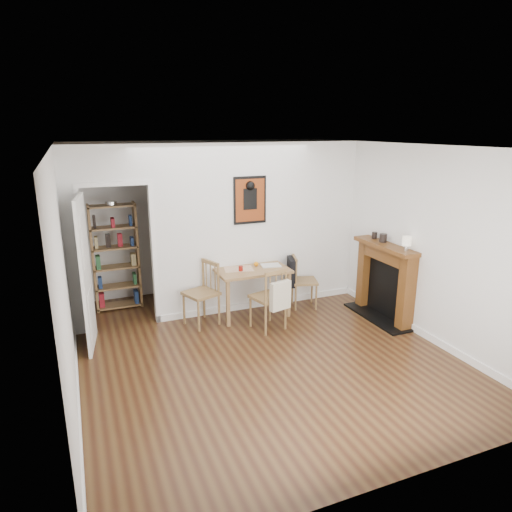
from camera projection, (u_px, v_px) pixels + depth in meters
name	position (u px, v px, depth m)	size (l,w,h in m)	color
ground	(259.00, 348.00, 6.01)	(5.20, 5.20, 0.00)	#4D3319
room_shell	(231.00, 231.00, 6.89)	(5.20, 5.20, 5.20)	white
dining_table	(252.00, 274.00, 6.94)	(1.09, 0.69, 0.74)	olive
chair_left	(201.00, 294.00, 6.63)	(0.61, 0.61, 0.95)	olive
chair_right	(303.00, 281.00, 7.30)	(0.58, 0.53, 0.85)	olive
chair_front	(269.00, 298.00, 6.49)	(0.57, 0.61, 0.93)	olive
bookshelf	(116.00, 257.00, 7.18)	(0.71, 0.28, 1.69)	olive
fireplace	(385.00, 279.00, 6.85)	(0.45, 1.25, 1.16)	brown
red_glass	(241.00, 269.00, 6.77)	(0.06, 0.06, 0.08)	maroon
orange_fruit	(256.00, 264.00, 7.02)	(0.07, 0.07, 0.07)	orange
placemat	(239.00, 269.00, 6.90)	(0.43, 0.32, 0.00)	beige
notebook	(271.00, 265.00, 7.05)	(0.30, 0.22, 0.01)	silver
mantel_lamp	(407.00, 242.00, 6.30)	(0.13, 0.13, 0.20)	silver
ceramic_jar_a	(383.00, 238.00, 6.77)	(0.11, 0.11, 0.13)	black
ceramic_jar_b	(374.00, 235.00, 6.99)	(0.08, 0.08, 0.10)	black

